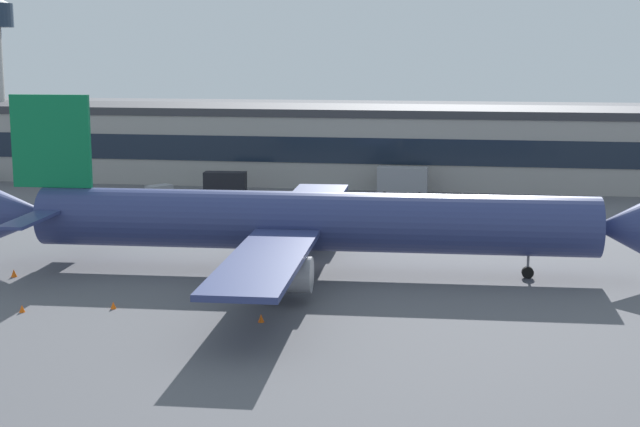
% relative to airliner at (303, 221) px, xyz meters
% --- Properties ---
extents(ground_plane, '(600.00, 600.00, 0.00)m').
position_rel_airliner_xyz_m(ground_plane, '(-1.01, 2.49, -4.95)').
color(ground_plane, '#56565B').
extents(terminal_building, '(194.54, 17.43, 12.04)m').
position_rel_airliner_xyz_m(terminal_building, '(-1.01, 61.64, 1.09)').
color(terminal_building, '#9E9993').
rests_on(terminal_building, ground_plane).
extents(airliner, '(62.28, 53.40, 16.70)m').
position_rel_airliner_xyz_m(airliner, '(0.00, 0.00, 0.00)').
color(airliner, navy).
rests_on(airliner, ground_plane).
extents(baggage_tug, '(3.80, 4.07, 1.85)m').
position_rel_airliner_xyz_m(baggage_tug, '(-28.61, 40.82, -3.86)').
color(baggage_tug, gray).
rests_on(baggage_tug, ground_plane).
extents(catering_truck, '(7.21, 2.66, 4.15)m').
position_rel_airliner_xyz_m(catering_truck, '(5.65, 49.09, -2.65)').
color(catering_truck, gray).
rests_on(catering_truck, ground_plane).
extents(stair_truck, '(6.15, 2.81, 3.55)m').
position_rel_airliner_xyz_m(stair_truck, '(-19.79, 43.92, -2.97)').
color(stair_truck, black).
rests_on(stair_truck, ground_plane).
extents(traffic_cone_0, '(0.48, 0.48, 0.61)m').
position_rel_airliner_xyz_m(traffic_cone_0, '(-19.93, -17.42, -4.64)').
color(traffic_cone_0, '#F2590C').
rests_on(traffic_cone_0, ground_plane).
extents(traffic_cone_1, '(0.48, 0.48, 0.60)m').
position_rel_airliner_xyz_m(traffic_cone_1, '(-13.04, -15.21, -4.65)').
color(traffic_cone_1, '#F2590C').
rests_on(traffic_cone_1, ground_plane).
extents(traffic_cone_2, '(0.51, 0.51, 0.64)m').
position_rel_airliner_xyz_m(traffic_cone_2, '(-0.22, -16.92, -4.63)').
color(traffic_cone_2, '#F2590C').
rests_on(traffic_cone_2, ground_plane).
extents(traffic_cone_3, '(0.58, 0.58, 0.72)m').
position_rel_airliner_xyz_m(traffic_cone_3, '(-26.34, -6.41, -4.59)').
color(traffic_cone_3, '#F2590C').
rests_on(traffic_cone_3, ground_plane).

